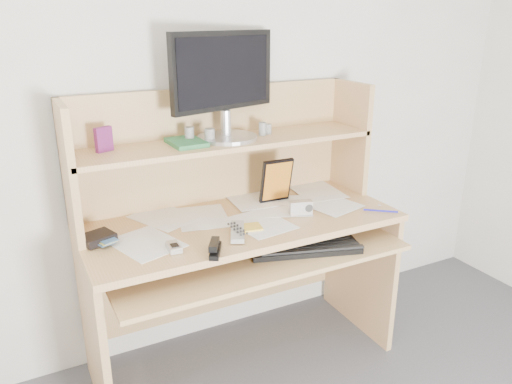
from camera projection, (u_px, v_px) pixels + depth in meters
name	position (u px, v px, depth m)	size (l,w,h in m)	color
back_wall	(212.00, 97.00, 2.32)	(3.60, 0.04, 2.50)	beige
desk	(235.00, 224.00, 2.31)	(1.40, 0.70, 1.30)	tan
paper_clutter	(242.00, 219.00, 2.22)	(1.32, 0.54, 0.01)	white
keyboard	(304.00, 246.00, 2.15)	(0.50, 0.30, 0.03)	black
tv_remote	(238.00, 232.00, 2.06)	(0.05, 0.19, 0.02)	#9C9B97
flip_phone	(174.00, 246.00, 1.93)	(0.05, 0.09, 0.02)	#ABACAE
stapler	(215.00, 247.00, 1.90)	(0.04, 0.14, 0.04)	black
wallet	(97.00, 238.00, 1.99)	(0.12, 0.10, 0.03)	black
sticky_note_pad	(252.00, 227.00, 2.13)	(0.08, 0.08, 0.01)	yellow
digital_camera	(301.00, 207.00, 2.26)	(0.10, 0.04, 0.06)	#AEAEB0
game_case	(276.00, 181.00, 2.38)	(0.15, 0.02, 0.22)	black
blue_pen	(381.00, 211.00, 2.29)	(0.01, 0.01, 0.16)	#1A16AC
card_box	(104.00, 139.00, 2.03)	(0.07, 0.02, 0.10)	maroon
shelf_book	(186.00, 142.00, 2.15)	(0.14, 0.19, 0.02)	#358554
chip_stack_a	(210.00, 136.00, 2.18)	(0.05, 0.05, 0.06)	black
chip_stack_b	(189.00, 135.00, 2.19)	(0.04, 0.04, 0.07)	white
chip_stack_c	(268.00, 129.00, 2.34)	(0.04, 0.04, 0.05)	black
chip_stack_d	(262.00, 129.00, 2.31)	(0.04, 0.04, 0.06)	silver
monitor	(224.00, 83.00, 2.19)	(0.53, 0.27, 0.47)	silver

